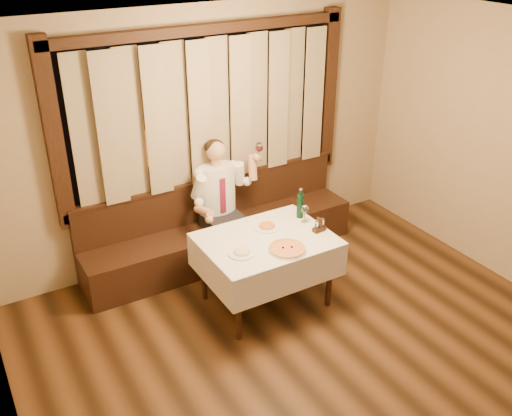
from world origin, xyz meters
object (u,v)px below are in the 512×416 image
seated_man (221,195)px  green_bottle (300,205)px  banquette (220,233)px  pasta_cream (242,250)px  pasta_red (267,224)px  dining_table (266,248)px  pizza (287,249)px  cruet_caddy (319,226)px

seated_man → green_bottle: bearing=-53.3°
banquette → green_bottle: green_bottle is taller
pasta_cream → seated_man: bearing=72.8°
banquette → pasta_red: size_ratio=11.86×
dining_table → green_bottle: 0.62m
dining_table → pasta_red: size_ratio=4.71×
pasta_red → seated_man: (-0.13, 0.75, 0.04)m
pizza → seated_man: bearing=93.3°
seated_man → banquette: bearing=79.7°
banquette → seated_man: (-0.02, -0.09, 0.53)m
banquette → pasta_red: 0.98m
green_bottle → cruet_caddy: bearing=-90.0°
seated_man → pasta_cream: bearing=-107.2°
pasta_red → pasta_cream: (-0.46, -0.31, -0.00)m
seated_man → pizza: bearing=-86.7°
pasta_cream → seated_man: seated_man is taller
pasta_red → banquette: bearing=97.8°
pasta_red → cruet_caddy: size_ratio=1.86×
banquette → dining_table: bearing=-90.0°
pizza → seated_man: (-0.07, 1.22, 0.06)m
pasta_red → cruet_caddy: (0.41, -0.32, 0.01)m
dining_table → green_bottle: (0.53, 0.20, 0.25)m
banquette → cruet_caddy: bearing=-65.5°
pizza → pasta_cream: size_ratio=1.41×
pizza → cruet_caddy: (0.48, 0.15, 0.03)m
cruet_caddy → seated_man: 1.21m
cruet_caddy → pasta_red: bearing=134.8°
banquette → pizza: banquette is taller
pasta_red → green_bottle: bearing=3.0°
dining_table → pasta_red: pasta_red is taller
banquette → green_bottle: (0.53, -0.82, 0.59)m
banquette → pasta_cream: (-0.35, -1.15, 0.48)m
pasta_red → seated_man: seated_man is taller
dining_table → seated_man: seated_man is taller
banquette → cruet_caddy: banquette is taller
pasta_red → pasta_cream: pasta_red is taller
pasta_cream → green_bottle: bearing=20.6°
green_bottle → pasta_cream: bearing=-159.4°
banquette → pasta_cream: banquette is taller
dining_table → seated_man: bearing=91.0°
pizza → banquette: bearing=92.3°
dining_table → pasta_cream: 0.39m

